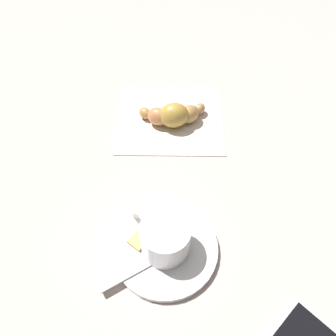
{
  "coord_description": "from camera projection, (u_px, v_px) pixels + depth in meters",
  "views": [
    {
      "loc": [
        0.32,
        0.1,
        0.48
      ],
      "look_at": [
        -0.0,
        0.0,
        0.02
      ],
      "focal_mm": 39.33,
      "sensor_mm": 36.0,
      "label": 1
    }
  ],
  "objects": [
    {
      "name": "saucer",
      "position": [
        165.0,
        248.0,
        0.51
      ],
      "size": [
        0.15,
        0.15,
        0.01
      ],
      "primitive_type": "cylinder",
      "color": "white",
      "rests_on": "ground"
    },
    {
      "name": "napkin",
      "position": [
        170.0,
        119.0,
        0.66
      ],
      "size": [
        0.21,
        0.22,
        0.0
      ],
      "primitive_type": "cube",
      "rotation": [
        0.0,
        0.0,
        0.27
      ],
      "color": "white",
      "rests_on": "ground"
    },
    {
      "name": "croissant",
      "position": [
        174.0,
        115.0,
        0.63
      ],
      "size": [
        0.08,
        0.12,
        0.05
      ],
      "color": "#AE8044",
      "rests_on": "napkin"
    },
    {
      "name": "espresso_cup",
      "position": [
        164.0,
        238.0,
        0.48
      ],
      "size": [
        0.07,
        0.09,
        0.05
      ],
      "color": "white",
      "rests_on": "saucer"
    },
    {
      "name": "ground_plane",
      "position": [
        165.0,
        176.0,
        0.58
      ],
      "size": [
        1.8,
        1.8,
        0.0
      ],
      "primitive_type": "plane",
      "color": "#B2A29B"
    },
    {
      "name": "sugar_packet",
      "position": [
        148.0,
        230.0,
        0.51
      ],
      "size": [
        0.07,
        0.04,
        0.01
      ],
      "primitive_type": "cube",
      "rotation": [
        0.0,
        0.0,
        5.91
      ],
      "color": "tan",
      "rests_on": "saucer"
    },
    {
      "name": "teaspoon",
      "position": [
        160.0,
        257.0,
        0.49
      ],
      "size": [
        0.11,
        0.1,
        0.01
      ],
      "color": "silver",
      "rests_on": "saucer"
    }
  ]
}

